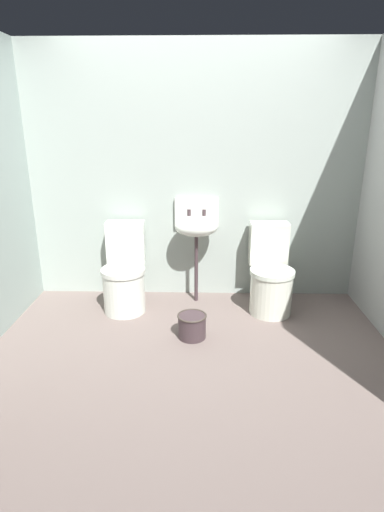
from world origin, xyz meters
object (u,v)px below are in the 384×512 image
Objects in this scene: sink at (196,225)px; toilet_right at (270,277)px; toilet_left at (125,275)px; bucket at (192,325)px.

toilet_right is at bearing -15.33° from sink.
sink is at bearing -15.07° from toilet_right.
bucket is at bearing 135.53° from toilet_left.
bucket is (0.65, -0.55, -0.22)m from toilet_left.
toilet_left is at bearing 0.25° from toilet_right.
sink reaches higher than toilet_right.
toilet_right is at bearing 38.12° from bucket.
sink is (0.66, 0.19, 0.43)m from toilet_left.
toilet_left is 1.35m from toilet_right.
sink reaches higher than bucket.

